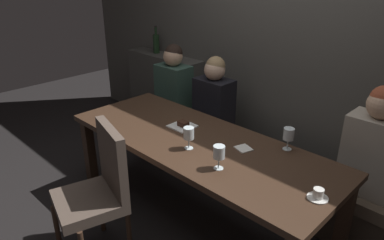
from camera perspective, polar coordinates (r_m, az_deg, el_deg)
ground at (r=3.11m, az=0.83°, el=-15.42°), size 9.00×9.00×0.00m
back_wall_tiled at (r=3.44m, az=15.72°, el=15.09°), size 6.00×0.12×3.00m
back_counter at (r=4.51m, az=-4.23°, el=4.34°), size 1.10×0.28×0.95m
dining_table at (r=2.75m, az=0.91°, el=-4.82°), size 2.20×0.84×0.74m
banquette_bench at (r=3.43m, az=9.02°, el=-7.00°), size 2.50×0.44×0.45m
chair_near_side at (r=2.58m, az=-14.52°, el=-10.14°), size 0.54×0.54×0.98m
diner_redhead at (r=3.81m, az=-2.93°, el=5.99°), size 0.36×0.24×0.76m
diner_bearded at (r=3.48m, az=3.53°, el=3.91°), size 0.36×0.24×0.72m
diner_far_end at (r=2.77m, az=26.83°, el=-3.38°), size 0.36×0.24×0.79m
wine_bottle_dark_red at (r=4.47m, az=-5.70°, el=12.05°), size 0.08×0.08×0.33m
wine_glass_center_front at (r=2.30m, az=4.31°, el=-5.18°), size 0.08×0.08×0.16m
wine_glass_end_left at (r=2.54m, az=-0.52°, el=-2.19°), size 0.08×0.08×0.16m
wine_glass_end_right at (r=2.62m, az=15.07°, el=-2.32°), size 0.08×0.08×0.16m
espresso_cup at (r=2.19m, az=19.36°, el=-11.11°), size 0.12×0.12×0.06m
dessert_plate at (r=2.92m, az=-1.49°, el=-0.83°), size 0.19×0.19×0.05m
folded_napkin at (r=2.61m, az=8.18°, el=-4.49°), size 0.14×0.13×0.01m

